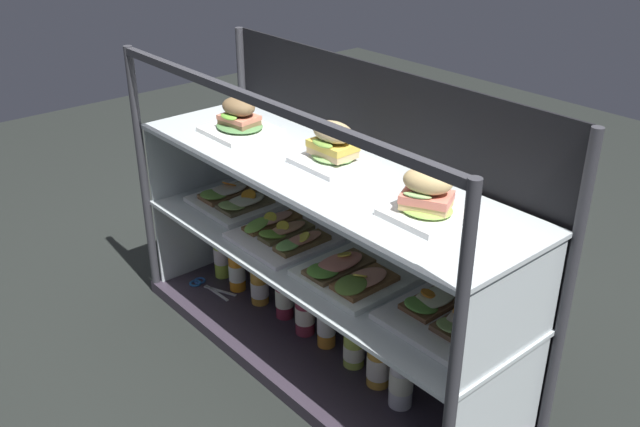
# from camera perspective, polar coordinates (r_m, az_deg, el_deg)

# --- Properties ---
(ground_plane) EXTENTS (6.00, 6.00, 0.02)m
(ground_plane) POSITION_cam_1_polar(r_m,az_deg,el_deg) (2.32, 0.00, -11.63)
(ground_plane) COLOR black
(ground_plane) RESTS_ON ground
(case_base_deck) EXTENTS (1.39, 0.45, 0.04)m
(case_base_deck) POSITION_cam_1_polar(r_m,az_deg,el_deg) (2.30, 0.00, -11.00)
(case_base_deck) COLOR #362D39
(case_base_deck) RESTS_ON ground
(case_frame) EXTENTS (1.39, 0.45, 0.91)m
(case_frame) POSITION_cam_1_polar(r_m,az_deg,el_deg) (2.13, 2.98, 0.73)
(case_frame) COLOR #333338
(case_frame) RESTS_ON ground
(riser_lower_tier) EXTENTS (1.33, 0.39, 0.32)m
(riser_lower_tier) POSITION_cam_1_polar(r_m,az_deg,el_deg) (2.19, 0.00, -7.27)
(riser_lower_tier) COLOR silver
(riser_lower_tier) RESTS_ON case_base_deck
(shelf_lower_glass) EXTENTS (1.34, 0.41, 0.01)m
(shelf_lower_glass) POSITION_cam_1_polar(r_m,az_deg,el_deg) (2.11, 0.00, -3.56)
(shelf_lower_glass) COLOR silver
(shelf_lower_glass) RESTS_ON riser_lower_tier
(riser_upper_tier) EXTENTS (1.33, 0.39, 0.27)m
(riser_upper_tier) POSITION_cam_1_polar(r_m,az_deg,el_deg) (2.04, 0.00, -0.16)
(riser_upper_tier) COLOR silver
(riser_upper_tier) RESTS_ON shelf_lower_glass
(shelf_upper_glass) EXTENTS (1.34, 0.41, 0.01)m
(shelf_upper_glass) POSITION_cam_1_polar(r_m,az_deg,el_deg) (1.98, 0.00, 3.45)
(shelf_upper_glass) COLOR silver
(shelf_upper_glass) RESTS_ON riser_upper_tier
(plated_roll_sandwich_right_of_center) EXTENTS (0.20, 0.20, 0.11)m
(plated_roll_sandwich_right_of_center) POSITION_cam_1_polar(r_m,az_deg,el_deg) (2.26, -6.58, 7.50)
(plated_roll_sandwich_right_of_center) COLOR white
(plated_roll_sandwich_right_of_center) RESTS_ON shelf_upper_glass
(plated_roll_sandwich_left_of_center) EXTENTS (0.19, 0.19, 0.12)m
(plated_roll_sandwich_left_of_center) POSITION_cam_1_polar(r_m,az_deg,el_deg) (2.00, 1.03, 5.39)
(plated_roll_sandwich_left_of_center) COLOR white
(plated_roll_sandwich_left_of_center) RESTS_ON shelf_upper_glass
(plated_roll_sandwich_far_left) EXTENTS (0.18, 0.18, 0.13)m
(plated_roll_sandwich_far_left) POSITION_cam_1_polar(r_m,az_deg,el_deg) (1.71, 8.68, 1.25)
(plated_roll_sandwich_far_left) COLOR white
(plated_roll_sandwich_far_left) RESTS_ON shelf_upper_glass
(open_sandwich_tray_left_of_center) EXTENTS (0.28, 0.27, 0.06)m
(open_sandwich_tray_left_of_center) POSITION_cam_1_polar(r_m,az_deg,el_deg) (2.42, -6.84, 1.16)
(open_sandwich_tray_left_of_center) COLOR white
(open_sandwich_tray_left_of_center) RESTS_ON shelf_lower_glass
(open_sandwich_tray_center) EXTENTS (0.28, 0.27, 0.06)m
(open_sandwich_tray_center) POSITION_cam_1_polar(r_m,az_deg,el_deg) (2.18, -2.98, -1.70)
(open_sandwich_tray_center) COLOR white
(open_sandwich_tray_center) RESTS_ON shelf_lower_glass
(open_sandwich_tray_mid_right) EXTENTS (0.28, 0.28, 0.06)m
(open_sandwich_tray_mid_right) POSITION_cam_1_polar(r_m,az_deg,el_deg) (1.97, 2.60, -4.94)
(open_sandwich_tray_mid_right) COLOR white
(open_sandwich_tray_mid_right) RESTS_ON shelf_lower_glass
(open_sandwich_tray_far_left) EXTENTS (0.28, 0.27, 0.06)m
(open_sandwich_tray_far_left) POSITION_cam_1_polar(r_m,az_deg,el_deg) (1.83, 10.27, -8.12)
(open_sandwich_tray_far_left) COLOR white
(open_sandwich_tray_far_left) RESTS_ON shelf_lower_glass
(juice_bottle_back_right) EXTENTS (0.06, 0.06, 0.21)m
(juice_bottle_back_right) POSITION_cam_1_polar(r_m,az_deg,el_deg) (2.61, -7.97, -3.28)
(juice_bottle_back_right) COLOR #B6D943
(juice_bottle_back_right) RESTS_ON case_base_deck
(juice_bottle_front_left_end) EXTENTS (0.06, 0.06, 0.26)m
(juice_bottle_front_left_end) POSITION_cam_1_polar(r_m,az_deg,el_deg) (2.52, -6.77, -4.11)
(juice_bottle_front_left_end) COLOR orange
(juice_bottle_front_left_end) RESTS_ON case_base_deck
(juice_bottle_front_second) EXTENTS (0.06, 0.06, 0.19)m
(juice_bottle_front_second) POSITION_cam_1_polar(r_m,az_deg,el_deg) (2.45, -4.96, -5.71)
(juice_bottle_front_second) COLOR gold
(juice_bottle_front_second) RESTS_ON case_base_deck
(juice_bottle_back_center) EXTENTS (0.06, 0.06, 0.24)m
(juice_bottle_back_center) POSITION_cam_1_polar(r_m,az_deg,el_deg) (2.37, -2.91, -6.43)
(juice_bottle_back_center) COLOR maroon
(juice_bottle_back_center) RESTS_ON case_base_deck
(juice_bottle_near_post) EXTENTS (0.06, 0.06, 0.20)m
(juice_bottle_near_post) POSITION_cam_1_polar(r_m,az_deg,el_deg) (2.29, -1.23, -7.97)
(juice_bottle_near_post) COLOR maroon
(juice_bottle_near_post) RESTS_ON case_base_deck
(juice_bottle_front_middle) EXTENTS (0.06, 0.06, 0.26)m
(juice_bottle_front_middle) POSITION_cam_1_polar(r_m,az_deg,el_deg) (2.23, 0.53, -8.49)
(juice_bottle_front_middle) COLOR orange
(juice_bottle_front_middle) RESTS_ON case_base_deck
(juice_bottle_tucked_behind) EXTENTS (0.07, 0.07, 0.20)m
(juice_bottle_tucked_behind) POSITION_cam_1_polar(r_m,az_deg,el_deg) (2.16, 2.78, -10.53)
(juice_bottle_tucked_behind) COLOR #BCD452
(juice_bottle_tucked_behind) RESTS_ON case_base_deck
(juice_bottle_front_fourth) EXTENTS (0.07, 0.07, 0.24)m
(juice_bottle_front_fourth) POSITION_cam_1_polar(r_m,az_deg,el_deg) (2.09, 4.79, -11.60)
(juice_bottle_front_fourth) COLOR gold
(juice_bottle_front_fourth) RESTS_ON case_base_deck
(juice_bottle_front_right_end) EXTENTS (0.07, 0.07, 0.25)m
(juice_bottle_front_right_end) POSITION_cam_1_polar(r_m,az_deg,el_deg) (2.02, 6.63, -12.94)
(juice_bottle_front_right_end) COLOR white
(juice_bottle_front_right_end) RESTS_ON case_base_deck
(kitchen_scissors) EXTENTS (0.20, 0.10, 0.01)m
(kitchen_scissors) POSITION_cam_1_polar(r_m,az_deg,el_deg) (2.61, -9.47, -5.69)
(kitchen_scissors) COLOR silver
(kitchen_scissors) RESTS_ON case_base_deck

